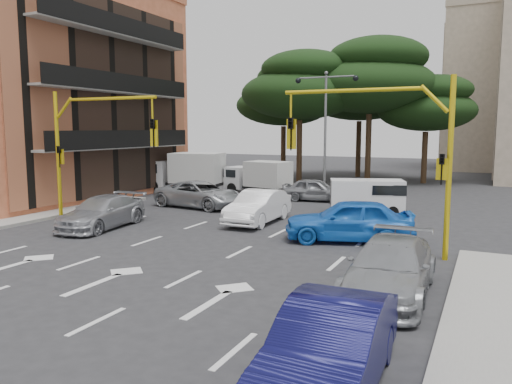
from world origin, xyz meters
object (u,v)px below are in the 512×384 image
Objects in this scene: signal_mast_left at (86,138)px; car_navy_parked at (330,348)px; street_lamp_center at (326,111)px; box_truck_a at (184,172)px; car_silver_cross_b at (315,190)px; car_silver_cross_a at (200,194)px; van_white at (367,197)px; car_white_hatch at (258,207)px; car_silver_parked at (390,268)px; box_truck_b at (258,178)px; car_silver_wagon at (102,212)px; signal_mast_right at (393,141)px; car_blue_compact at (349,220)px.

signal_mast_left reaches higher than car_navy_parked.
box_truck_a is at bearing -162.38° from street_lamp_center.
car_silver_cross_b is at bearing 107.16° from car_navy_parked.
car_silver_cross_a is 1.44× the size of van_white.
car_white_hatch is at bearing -139.07° from box_truck_a.
car_silver_cross_b is 16.95m from car_silver_parked.
box_truck_a is at bearing 135.58° from car_silver_parked.
car_white_hatch is 5.59m from car_silver_cross_a.
street_lamp_center is 1.74× the size of box_truck_b.
street_lamp_center is 11.74m from car_white_hatch.
car_silver_wagon is at bearing -175.28° from box_truck_b.
car_white_hatch is at bearing 24.68° from signal_mast_left.
car_white_hatch is 6.90m from car_silver_wagon.
signal_mast_left is 17.60m from car_navy_parked.
signal_mast_right reaches higher than car_blue_compact.
signal_mast_right is 1.10× the size of box_truck_a.
box_truck_b is (5.00, 1.16, -0.24)m from box_truck_a.
car_silver_cross_a is (0.80, 6.72, 0.03)m from car_silver_wagon.
car_silver_parked is (0.80, -4.34, -3.16)m from signal_mast_right.
car_silver_cross_b is at bearing 113.74° from car_silver_parked.
signal_mast_right is at bearing -110.55° from car_silver_cross_a.
street_lamp_center is 25.26m from car_navy_parked.
box_truck_b is at bearing 77.16° from signal_mast_left.
car_blue_compact reaches higher than car_silver_wagon.
car_silver_parked is (14.40, -4.34, -3.16)m from signal_mast_left.
car_navy_parked is at bearing -33.73° from signal_mast_left.
car_navy_parked is 0.91× the size of car_silver_parked.
box_truck_a is 5.14m from box_truck_b.
box_truck_b is (2.80, 12.31, -2.78)m from signal_mast_left.
car_silver_parked is at bearing -161.53° from car_silver_cross_b.
box_truck_a is at bearing 101.14° from signal_mast_left.
car_white_hatch is (7.07, 3.25, -3.14)m from signal_mast_left.
box_truck_b reaches higher than car_navy_parked.
signal_mast_left reaches higher than car_silver_cross_b.
street_lamp_center is at bearing -176.50° from car_blue_compact.
signal_mast_left is 8.39m from car_white_hatch.
box_truck_b is at bearing 115.78° from car_navy_parked.
car_blue_compact is (-1.80, 1.31, -3.06)m from signal_mast_right.
car_silver_parked is (7.33, -7.59, -0.03)m from car_white_hatch.
street_lamp_center is at bearing -56.11° from box_truck_b.
car_navy_parked reaches higher than car_silver_cross_b.
signal_mast_left is 1.24× the size of car_blue_compact.
box_truck_a is at bearing 100.80° from car_silver_wagon.
car_silver_parked is (13.00, -3.64, 0.03)m from car_silver_wagon.
car_white_hatch is at bearing 172.37° from car_silver_cross_b.
street_lamp_center is at bearing 64.09° from signal_mast_left.
car_silver_parked reaches higher than car_silver_cross_a.
van_white reaches higher than car_blue_compact.
street_lamp_center reaches higher than car_white_hatch.
car_blue_compact is 10.69m from car_silver_cross_a.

